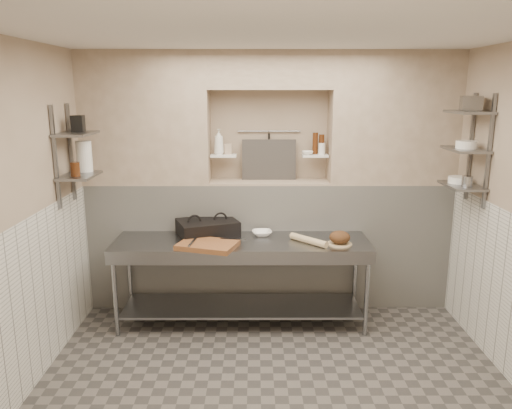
{
  "coord_description": "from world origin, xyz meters",
  "views": [
    {
      "loc": [
        -0.16,
        -3.67,
        2.42
      ],
      "look_at": [
        -0.15,
        0.9,
        1.35
      ],
      "focal_mm": 35.0,
      "sensor_mm": 36.0,
      "label": 1
    }
  ],
  "objects_px": {
    "bottle_soap": "(219,142)",
    "prep_table": "(242,265)",
    "panini_press": "(208,228)",
    "bread_loaf": "(340,237)",
    "mixing_bowl": "(262,233)",
    "jug_left": "(84,156)",
    "cutting_board": "(208,245)",
    "bowl_alcove": "(307,153)",
    "rolling_pin": "(309,240)"
  },
  "relations": [
    {
      "from": "bottle_soap",
      "to": "prep_table",
      "type": "bearing_deg",
      "value": -65.81
    },
    {
      "from": "panini_press",
      "to": "bread_loaf",
      "type": "relative_size",
      "value": 3.43
    },
    {
      "from": "mixing_bowl",
      "to": "jug_left",
      "type": "relative_size",
      "value": 0.69
    },
    {
      "from": "cutting_board",
      "to": "bowl_alcove",
      "type": "height_order",
      "value": "bowl_alcove"
    },
    {
      "from": "prep_table",
      "to": "bottle_soap",
      "type": "bearing_deg",
      "value": 114.19
    },
    {
      "from": "panini_press",
      "to": "rolling_pin",
      "type": "xyz_separation_m",
      "value": [
        1.04,
        -0.29,
        -0.05
      ]
    },
    {
      "from": "panini_press",
      "to": "prep_table",
      "type": "bearing_deg",
      "value": -51.4
    },
    {
      "from": "prep_table",
      "to": "bottle_soap",
      "type": "relative_size",
      "value": 9.41
    },
    {
      "from": "panini_press",
      "to": "cutting_board",
      "type": "height_order",
      "value": "panini_press"
    },
    {
      "from": "panini_press",
      "to": "bottle_soap",
      "type": "relative_size",
      "value": 2.58
    },
    {
      "from": "bottle_soap",
      "to": "bowl_alcove",
      "type": "bearing_deg",
      "value": -0.71
    },
    {
      "from": "cutting_board",
      "to": "jug_left",
      "type": "height_order",
      "value": "jug_left"
    },
    {
      "from": "mixing_bowl",
      "to": "bottle_soap",
      "type": "height_order",
      "value": "bottle_soap"
    },
    {
      "from": "prep_table",
      "to": "bread_loaf",
      "type": "height_order",
      "value": "bread_loaf"
    },
    {
      "from": "prep_table",
      "to": "bowl_alcove",
      "type": "relative_size",
      "value": 20.8
    },
    {
      "from": "prep_table",
      "to": "bowl_alcove",
      "type": "bearing_deg",
      "value": 37.9
    },
    {
      "from": "mixing_bowl",
      "to": "bread_loaf",
      "type": "xyz_separation_m",
      "value": [
        0.77,
        -0.32,
        0.05
      ]
    },
    {
      "from": "bread_loaf",
      "to": "bowl_alcove",
      "type": "height_order",
      "value": "bowl_alcove"
    },
    {
      "from": "bowl_alcove",
      "to": "bottle_soap",
      "type": "bearing_deg",
      "value": 179.29
    },
    {
      "from": "prep_table",
      "to": "bottle_soap",
      "type": "height_order",
      "value": "bottle_soap"
    },
    {
      "from": "panini_press",
      "to": "bottle_soap",
      "type": "bearing_deg",
      "value": 51.93
    },
    {
      "from": "prep_table",
      "to": "mixing_bowl",
      "type": "bearing_deg",
      "value": 44.04
    },
    {
      "from": "prep_table",
      "to": "panini_press",
      "type": "relative_size",
      "value": 3.64
    },
    {
      "from": "bread_loaf",
      "to": "bowl_alcove",
      "type": "relative_size",
      "value": 1.66
    },
    {
      "from": "panini_press",
      "to": "bowl_alcove",
      "type": "bearing_deg",
      "value": -3.4
    },
    {
      "from": "prep_table",
      "to": "mixing_bowl",
      "type": "height_order",
      "value": "mixing_bowl"
    },
    {
      "from": "cutting_board",
      "to": "bread_loaf",
      "type": "relative_size",
      "value": 2.64
    },
    {
      "from": "rolling_pin",
      "to": "bottle_soap",
      "type": "xyz_separation_m",
      "value": [
        -0.93,
        0.64,
        0.92
      ]
    },
    {
      "from": "prep_table",
      "to": "rolling_pin",
      "type": "bearing_deg",
      "value": -6.5
    },
    {
      "from": "mixing_bowl",
      "to": "jug_left",
      "type": "height_order",
      "value": "jug_left"
    },
    {
      "from": "rolling_pin",
      "to": "bottle_soap",
      "type": "bearing_deg",
      "value": 145.37
    },
    {
      "from": "prep_table",
      "to": "jug_left",
      "type": "height_order",
      "value": "jug_left"
    },
    {
      "from": "bread_loaf",
      "to": "jug_left",
      "type": "relative_size",
      "value": 0.69
    },
    {
      "from": "cutting_board",
      "to": "bottle_soap",
      "type": "height_order",
      "value": "bottle_soap"
    },
    {
      "from": "prep_table",
      "to": "panini_press",
      "type": "bearing_deg",
      "value": 149.63
    },
    {
      "from": "panini_press",
      "to": "mixing_bowl",
      "type": "bearing_deg",
      "value": -21.72
    },
    {
      "from": "panini_press",
      "to": "mixing_bowl",
      "type": "distance_m",
      "value": 0.58
    },
    {
      "from": "cutting_board",
      "to": "mixing_bowl",
      "type": "xyz_separation_m",
      "value": [
        0.54,
        0.41,
        0.0
      ]
    },
    {
      "from": "mixing_bowl",
      "to": "rolling_pin",
      "type": "distance_m",
      "value": 0.54
    },
    {
      "from": "bowl_alcove",
      "to": "mixing_bowl",
      "type": "bearing_deg",
      "value": -145.08
    },
    {
      "from": "panini_press",
      "to": "rolling_pin",
      "type": "relative_size",
      "value": 1.59
    },
    {
      "from": "panini_press",
      "to": "rolling_pin",
      "type": "distance_m",
      "value": 1.08
    },
    {
      "from": "panini_press",
      "to": "cutting_board",
      "type": "distance_m",
      "value": 0.42
    },
    {
      "from": "rolling_pin",
      "to": "jug_left",
      "type": "relative_size",
      "value": 1.49
    },
    {
      "from": "mixing_bowl",
      "to": "rolling_pin",
      "type": "height_order",
      "value": "rolling_pin"
    },
    {
      "from": "prep_table",
      "to": "mixing_bowl",
      "type": "distance_m",
      "value": 0.41
    },
    {
      "from": "panini_press",
      "to": "mixing_bowl",
      "type": "xyz_separation_m",
      "value": [
        0.57,
        -0.01,
        -0.06
      ]
    },
    {
      "from": "jug_left",
      "to": "bread_loaf",
      "type": "bearing_deg",
      "value": -3.48
    },
    {
      "from": "bread_loaf",
      "to": "panini_press",
      "type": "bearing_deg",
      "value": 166.35
    },
    {
      "from": "bread_loaf",
      "to": "prep_table",
      "type": "bearing_deg",
      "value": 173.37
    }
  ]
}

